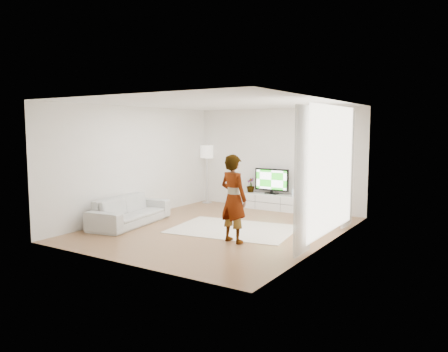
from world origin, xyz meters
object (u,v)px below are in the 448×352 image
Objects in this scene: rug at (233,229)px; floor_lamp at (207,154)px; media_console at (271,202)px; player at (233,199)px; television at (272,180)px; sofa at (130,211)px.

floor_lamp reaches higher than rug.
floor_lamp is (-2.13, -0.06, 1.26)m from media_console.
player reaches higher than rug.
television reaches higher than media_console.
floor_lamp is at bearing -35.99° from player.
television is 2.23m from floor_lamp.
player is 0.78× the size of sofa.
media_console reaches higher than rug.
sofa is at bearing -86.92° from floor_lamp.
media_console is at bearing -90.00° from television.
sofa is at bearing 10.79° from player.
player is (0.96, -3.64, 0.06)m from television.
sofa is (-1.95, -3.50, 0.11)m from media_console.
television is (0.00, 0.03, 0.60)m from media_console.
rug is 1.18× the size of sofa.
media_console is at bearing 98.06° from rug.
television is at bearing 90.00° from media_console.
floor_lamp is at bearing 134.08° from rug.
player reaches higher than floor_lamp.
rug is 1.42m from player.
floor_lamp is (-3.09, 3.55, 0.60)m from player.
television is at bearing 97.98° from rug.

